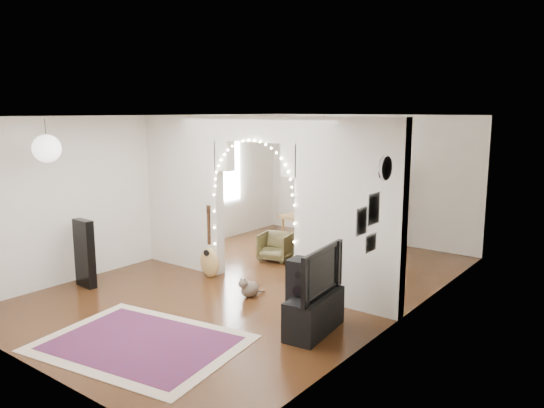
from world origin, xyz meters
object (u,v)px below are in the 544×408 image
Objects in this scene: media_console at (314,313)px; dining_chair_left at (308,245)px; floor_speaker at (304,296)px; dining_table at (313,220)px; dining_chair_right at (275,246)px; bookcase at (353,204)px; acoustic_guitar at (209,251)px.

media_console is 2.08× the size of dining_chair_left.
dining_table is at bearing 113.48° from floor_speaker.
dining_chair_right reaches higher than dining_chair_left.
dining_chair_right is at bearing 128.67° from media_console.
bookcase is 1.29× the size of dining_table.
dining_table is (0.61, 2.27, 0.22)m from acoustic_guitar.
acoustic_guitar is 0.61× the size of bookcase.
floor_speaker is 0.55× the size of bookcase.
dining_chair_right reaches higher than media_console.
dining_chair_right is (-2.38, 2.35, 0.01)m from media_console.
media_console is at bearing -59.05° from dining_chair_right.
dining_chair_right is (-0.36, -0.76, -0.42)m from dining_table.
bookcase reaches higher than acoustic_guitar.
acoustic_guitar is 3.60m from bookcase.
media_console is 0.59× the size of bookcase.
media_console is 3.35m from dining_chair_right.
media_console is at bearing -70.02° from dining_chair_left.
dining_chair_right is (-0.35, -0.56, 0.04)m from dining_chair_left.
dining_chair_left is at bearing 66.44° from acoustic_guitar.
bookcase is 3.55× the size of dining_chair_left.
dining_chair_left is 0.67m from dining_chair_right.
dining_chair_left is (-1.91, 2.98, -0.25)m from floor_speaker.
acoustic_guitar reaches higher than dining_chair_right.
media_console is 1.75× the size of dining_chair_right.
bookcase reaches higher than dining_chair_left.
bookcase is at bearing 103.84° from floor_speaker.
floor_speaker is 3.70m from dining_table.
acoustic_guitar is 2.36m from dining_table.
acoustic_guitar is 0.79× the size of dining_table.
bookcase reaches higher than floor_speaker.
floor_speaker is 0.72× the size of dining_table.
dining_chair_left is at bearing -80.89° from dining_table.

